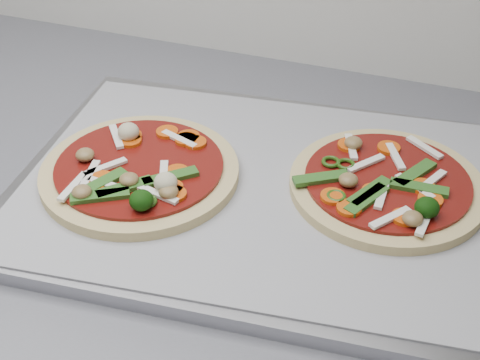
% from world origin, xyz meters
% --- Properties ---
extents(countertop, '(3.60, 0.60, 0.04)m').
position_xyz_m(countertop, '(0.00, 1.30, 0.88)').
color(countertop, slate).
rests_on(countertop, base_cabinet).
extents(baking_tray, '(0.53, 0.41, 0.02)m').
position_xyz_m(baking_tray, '(0.07, 1.28, 0.91)').
color(baking_tray, '#9C9CA1').
rests_on(baking_tray, countertop).
extents(parchment, '(0.51, 0.40, 0.00)m').
position_xyz_m(parchment, '(0.07, 1.28, 0.92)').
color(parchment, '#96969B').
rests_on(parchment, baking_tray).
extents(pizza_left, '(0.26, 0.26, 0.04)m').
position_xyz_m(pizza_left, '(-0.05, 1.25, 0.93)').
color(pizza_left, '#D2B576').
rests_on(pizza_left, parchment).
extents(pizza_right, '(0.25, 0.25, 0.03)m').
position_xyz_m(pizza_right, '(0.20, 1.32, 0.93)').
color(pizza_right, '#D2B576').
rests_on(pizza_right, parchment).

